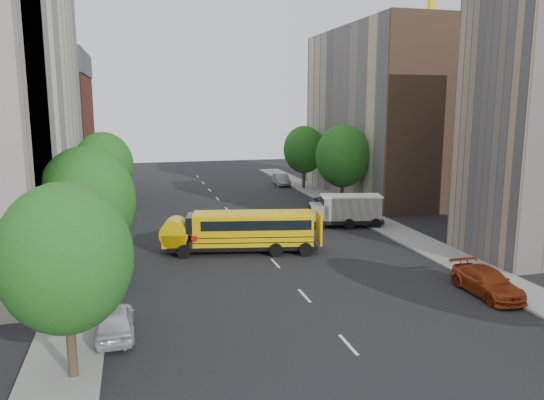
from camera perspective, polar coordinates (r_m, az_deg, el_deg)
name	(u,v)px	position (r m, az deg, el deg)	size (l,w,h in m)	color
ground	(268,255)	(36.02, -0.47, -5.92)	(120.00, 120.00, 0.00)	black
sidewalk_left	(94,246)	(39.93, -18.59, -4.75)	(3.00, 80.00, 0.12)	slate
sidewalk_right	(389,227)	(44.53, 12.43, -2.91)	(3.00, 80.00, 0.12)	slate
lane_markings	(239,223)	(45.47, -3.56, -2.47)	(0.15, 64.00, 0.01)	silver
building_left_redbrick	(41,137)	(62.36, -23.56, 6.21)	(10.00, 15.00, 13.00)	maroon
building_right_far	(383,113)	(59.71, 11.81, 9.11)	(10.00, 22.00, 18.00)	#C0A996
building_right_sidewall	(438,116)	(50.09, 17.45, 8.65)	(10.10, 0.30, 18.00)	brown
street_tree_0	(65,258)	(20.43, -21.35, -5.88)	(4.80, 4.80, 7.41)	#38281C
street_tree_1	(87,201)	(30.08, -19.27, -0.08)	(5.12, 5.12, 7.90)	#38281C
street_tree_2	(104,165)	(47.88, -17.63, 3.56)	(4.99, 4.99, 7.71)	#38281C
street_tree_4	(343,156)	(51.59, 7.61, 4.70)	(5.25, 5.25, 8.10)	#38281C
street_tree_5	(304,150)	(62.85, 3.46, 5.43)	(4.86, 4.86, 7.51)	#38281C
school_bus	(242,230)	(36.32, -3.30, -3.20)	(10.34, 4.21, 2.85)	black
safari_truck	(346,210)	(44.27, 7.92, -1.07)	(6.46, 3.41, 2.63)	black
parked_car_0	(115,320)	(24.84, -16.56, -12.32)	(1.67, 4.14, 1.41)	silver
parked_car_1	(123,211)	(48.23, -15.72, -1.16)	(1.65, 4.74, 1.56)	silver
parked_car_3	(487,282)	(30.84, 22.13, -8.18)	(1.96, 4.82, 1.40)	#953212
parked_car_4	(323,204)	(50.77, 5.50, -0.41)	(1.51, 3.76, 1.28)	#303654
parked_car_5	(281,179)	(66.13, 1.01, 2.23)	(1.53, 4.39, 1.45)	gray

